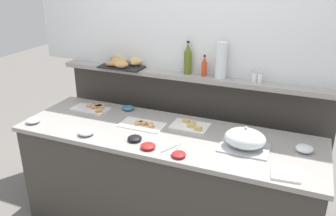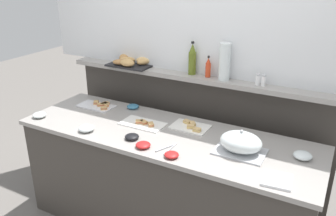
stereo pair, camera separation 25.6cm
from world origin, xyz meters
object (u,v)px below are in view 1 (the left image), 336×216
(sandwich_platter_side, at_px, (93,108))
(serving_cloche, at_px, (245,139))
(olive_oil_bottle, at_px, (188,59))
(bread_basket, at_px, (123,62))
(napkin_stack, at_px, (286,174))
(glass_bowl_small, at_px, (86,132))
(sandwich_platter_front, at_px, (143,125))
(condiment_bowl_teal, at_px, (135,138))
(water_carafe, at_px, (221,60))
(sandwich_platter_rear, at_px, (190,125))
(glass_bowl_large, at_px, (304,149))
(serving_tongs, at_px, (174,148))
(condiment_bowl_dark, at_px, (179,154))
(condiment_bowl_cream, at_px, (128,108))
(hot_sauce_bottle, at_px, (204,67))
(condiment_bowl_red, at_px, (148,146))
(glass_bowl_medium, at_px, (33,121))
(pepper_shaker, at_px, (260,77))

(sandwich_platter_side, height_order, serving_cloche, serving_cloche)
(olive_oil_bottle, relative_size, bread_basket, 0.69)
(napkin_stack, bearing_deg, glass_bowl_small, -179.63)
(sandwich_platter_front, relative_size, bread_basket, 0.89)
(condiment_bowl_teal, height_order, water_carafe, water_carafe)
(water_carafe, bearing_deg, sandwich_platter_rear, -115.06)
(glass_bowl_large, distance_m, olive_oil_bottle, 1.16)
(sandwich_platter_front, height_order, serving_tongs, sandwich_platter_front)
(serving_cloche, height_order, olive_oil_bottle, olive_oil_bottle)
(sandwich_platter_rear, relative_size, serving_tongs, 1.57)
(sandwich_platter_rear, relative_size, condiment_bowl_dark, 3.00)
(olive_oil_bottle, bearing_deg, napkin_stack, -39.62)
(condiment_bowl_cream, bearing_deg, sandwich_platter_front, -43.34)
(glass_bowl_small, relative_size, condiment_bowl_teal, 1.15)
(condiment_bowl_dark, height_order, napkin_stack, condiment_bowl_dark)
(glass_bowl_small, relative_size, serving_tongs, 0.64)
(serving_tongs, relative_size, water_carafe, 0.63)
(sandwich_platter_side, distance_m, serving_cloche, 1.39)
(sandwich_platter_front, relative_size, napkin_stack, 2.10)
(napkin_stack, bearing_deg, sandwich_platter_rear, 150.73)
(serving_tongs, bearing_deg, olive_oil_bottle, 102.51)
(glass_bowl_large, xyz_separation_m, serving_tongs, (-0.84, -0.30, -0.02))
(glass_bowl_large, relative_size, condiment_bowl_teal, 1.16)
(glass_bowl_small, distance_m, napkin_stack, 1.44)
(serving_tongs, height_order, hot_sauce_bottle, hot_sauce_bottle)
(condiment_bowl_cream, bearing_deg, hot_sauce_bottle, 17.81)
(condiment_bowl_red, bearing_deg, condiment_bowl_dark, -5.85)
(sandwich_platter_front, distance_m, glass_bowl_small, 0.44)
(glass_bowl_large, height_order, water_carafe, water_carafe)
(sandwich_platter_front, xyz_separation_m, condiment_bowl_dark, (0.44, -0.34, 0.01))
(condiment_bowl_dark, bearing_deg, sandwich_platter_side, 154.43)
(sandwich_platter_side, height_order, sandwich_platter_rear, same)
(glass_bowl_medium, distance_m, bread_basket, 0.92)
(condiment_bowl_dark, bearing_deg, sandwich_platter_front, 141.91)
(hot_sauce_bottle, bearing_deg, bread_basket, -179.93)
(condiment_bowl_cream, bearing_deg, condiment_bowl_teal, -57.03)
(pepper_shaker, relative_size, bread_basket, 0.22)
(serving_cloche, height_order, bread_basket, bread_basket)
(condiment_bowl_red, bearing_deg, condiment_bowl_cream, 129.24)
(sandwich_platter_front, distance_m, condiment_bowl_teal, 0.26)
(olive_oil_bottle, xyz_separation_m, pepper_shaker, (0.60, -0.02, -0.08))
(sandwich_platter_rear, bearing_deg, olive_oil_bottle, 114.38)
(olive_oil_bottle, bearing_deg, condiment_bowl_teal, -101.97)
(hot_sauce_bottle, bearing_deg, serving_tongs, -89.25)
(serving_cloche, distance_m, condiment_bowl_red, 0.67)
(olive_oil_bottle, distance_m, bread_basket, 0.62)
(water_carafe, bearing_deg, condiment_bowl_dark, -94.49)
(serving_cloche, relative_size, condiment_bowl_cream, 3.21)
(condiment_bowl_red, xyz_separation_m, water_carafe, (0.30, 0.75, 0.46))
(glass_bowl_small, bearing_deg, condiment_bowl_cream, 84.01)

